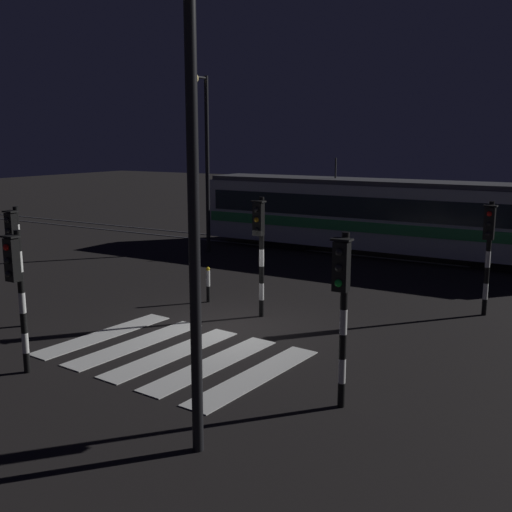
{
  "coord_description": "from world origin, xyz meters",
  "views": [
    {
      "loc": [
        8.65,
        -12.92,
        4.97
      ],
      "look_at": [
        -0.83,
        2.94,
        1.4
      ],
      "focal_mm": 42.62,
      "sensor_mm": 36.0,
      "label": 1
    }
  ],
  "objects": [
    {
      "name": "traffic_light_corner_near_left",
      "position": [
        -4.81,
        -2.72,
        2.14
      ],
      "size": [
        0.36,
        0.42,
        3.24
      ],
      "color": "black",
      "rests_on": "ground"
    },
    {
      "name": "traffic_light_median_centre",
      "position": [
        0.24,
        1.36,
        2.25
      ],
      "size": [
        0.36,
        0.42,
        3.41
      ],
      "color": "black",
      "rests_on": "ground"
    },
    {
      "name": "traffic_light_corner_near_right",
      "position": [
        4.53,
        -2.99,
        2.2
      ],
      "size": [
        0.36,
        0.42,
        3.33
      ],
      "color": "black",
      "rests_on": "ground"
    },
    {
      "name": "rail_far",
      "position": [
        0.0,
        12.9,
        0.01
      ],
      "size": [
        80.0,
        0.12,
        0.03
      ],
      "primitive_type": "cube",
      "color": "#59595E",
      "rests_on": "ground"
    },
    {
      "name": "bollard_island_edge",
      "position": [
        -1.96,
        1.95,
        0.56
      ],
      "size": [
        0.12,
        0.12,
        1.11
      ],
      "color": "black",
      "rests_on": "ground"
    },
    {
      "name": "street_lamp_trackside_left",
      "position": [
        -6.9,
        8.7,
        4.81
      ],
      "size": [
        0.44,
        1.21,
        7.65
      ],
      "color": "black",
      "rests_on": "ground"
    },
    {
      "name": "crosswalk_zebra",
      "position": [
        0.0,
        -2.27,
        0.01
      ],
      "size": [
        5.81,
        4.51,
        0.02
      ],
      "color": "silver",
      "rests_on": "ground"
    },
    {
      "name": "rail_near",
      "position": [
        0.0,
        11.47,
        0.01
      ],
      "size": [
        80.0,
        0.12,
        0.03
      ],
      "primitive_type": "cube",
      "color": "#59595E",
      "rests_on": "ground"
    },
    {
      "name": "street_lamp_near_kerb",
      "position": [
        3.18,
        -5.84,
        4.81
      ],
      "size": [
        0.44,
        1.21,
        7.65
      ],
      "color": "black",
      "rests_on": "ground"
    },
    {
      "name": "tram",
      "position": [
        0.34,
        12.18,
        1.75
      ],
      "size": [
        17.39,
        2.58,
        4.15
      ],
      "color": "silver",
      "rests_on": "ground"
    },
    {
      "name": "traffic_light_kerb_mid_left",
      "position": [
        -1.99,
        -4.89,
        2.05
      ],
      "size": [
        0.36,
        0.42,
        3.11
      ],
      "color": "black",
      "rests_on": "ground"
    },
    {
      "name": "ground_plane",
      "position": [
        0.0,
        0.0,
        0.0
      ],
      "size": [
        120.0,
        120.0,
        0.0
      ],
      "primitive_type": "plane",
      "color": "black"
    },
    {
      "name": "traffic_light_corner_far_right",
      "position": [
        5.65,
        4.76,
        2.16
      ],
      "size": [
        0.36,
        0.42,
        3.27
      ],
      "color": "black",
      "rests_on": "ground"
    }
  ]
}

